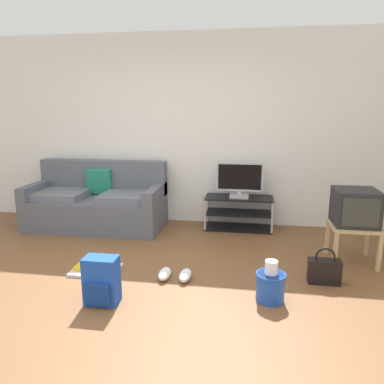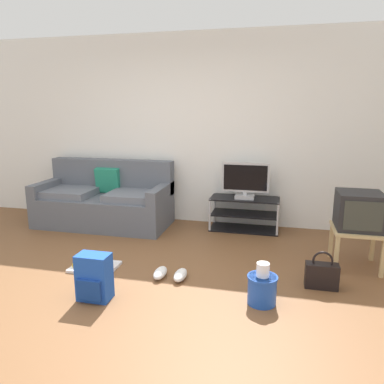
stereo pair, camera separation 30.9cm
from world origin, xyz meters
TOP-DOWN VIEW (x-y plane):
  - ground_plane at (0.00, 0.00)m, footprint 9.00×9.80m
  - wall_back at (0.00, 2.45)m, footprint 9.00×0.10m
  - couch at (-1.13, 1.96)m, footprint 1.89×0.87m
  - tv_stand at (0.87, 2.16)m, footprint 0.94×0.41m
  - flat_tv at (0.87, 2.13)m, footprint 0.64×0.22m
  - side_table at (2.14, 1.18)m, footprint 0.50×0.50m
  - crt_tv at (2.14, 1.19)m, footprint 0.45×0.45m
  - backpack at (-0.23, -0.10)m, footprint 0.29×0.25m
  - handbag at (1.75, 0.59)m, footprint 0.30×0.13m
  - cleaning_bucket at (1.22, 0.17)m, footprint 0.26×0.26m
  - sneakers_pair at (0.30, 0.45)m, footprint 0.33×0.27m
  - floor_tray at (-0.55, 0.49)m, footprint 0.47×0.36m

SIDE VIEW (x-z plane):
  - ground_plane at x=0.00m, z-range -0.02..0.00m
  - floor_tray at x=-0.55m, z-range -0.03..0.11m
  - sneakers_pair at x=0.30m, z-range 0.00..0.09m
  - handbag at x=1.75m, z-range -0.05..0.31m
  - cleaning_bucket at x=1.22m, z-range -0.03..0.34m
  - backpack at x=-0.23m, z-range 0.00..0.41m
  - tv_stand at x=0.87m, z-range 0.00..0.46m
  - couch at x=-1.13m, z-range -0.12..0.80m
  - side_table at x=2.14m, z-range 0.14..0.57m
  - crt_tv at x=2.14m, z-range 0.43..0.81m
  - flat_tv at x=0.87m, z-range 0.45..0.95m
  - wall_back at x=0.00m, z-range 0.00..2.70m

